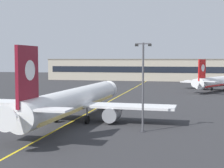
% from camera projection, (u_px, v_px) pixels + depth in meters
% --- Properties ---
extents(ground_plane, '(400.00, 400.00, 0.00)m').
position_uv_depth(ground_plane, '(53.00, 131.00, 47.77)').
color(ground_plane, '#2D2D30').
extents(taxiway_centreline, '(1.66, 180.00, 0.01)m').
position_uv_depth(taxiway_centreline, '(105.00, 104.00, 76.95)').
color(taxiway_centreline, yellow).
rests_on(taxiway_centreline, ground).
extents(airliner_foreground, '(32.14, 41.48, 11.65)m').
position_uv_depth(airliner_foreground, '(75.00, 101.00, 55.15)').
color(airliner_foreground, white).
rests_on(airliner_foreground, ground).
extents(airliner_background, '(26.44, 33.01, 10.07)m').
position_uv_depth(airliner_background, '(221.00, 82.00, 109.15)').
color(airliner_background, white).
rests_on(airliner_background, ground).
extents(apron_lamp_post, '(2.24, 0.90, 12.33)m').
position_uv_depth(apron_lamp_post, '(143.00, 85.00, 46.75)').
color(apron_lamp_post, '#515156').
rests_on(apron_lamp_post, ground).
extents(safety_cone_by_nose_gear, '(0.44, 0.44, 0.55)m').
position_uv_depth(safety_cone_by_nose_gear, '(110.00, 106.00, 71.35)').
color(safety_cone_by_nose_gear, orange).
rests_on(safety_cone_by_nose_gear, ground).
extents(terminal_building, '(117.95, 12.40, 10.32)m').
position_uv_depth(terminal_building, '(170.00, 70.00, 160.00)').
color(terminal_building, '#B2A893').
rests_on(terminal_building, ground).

